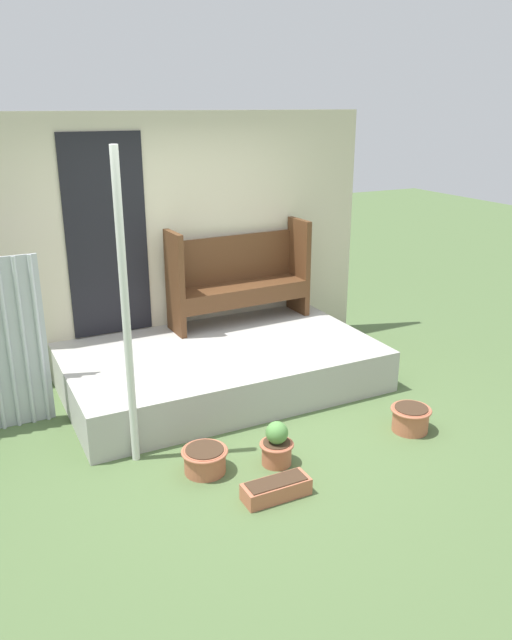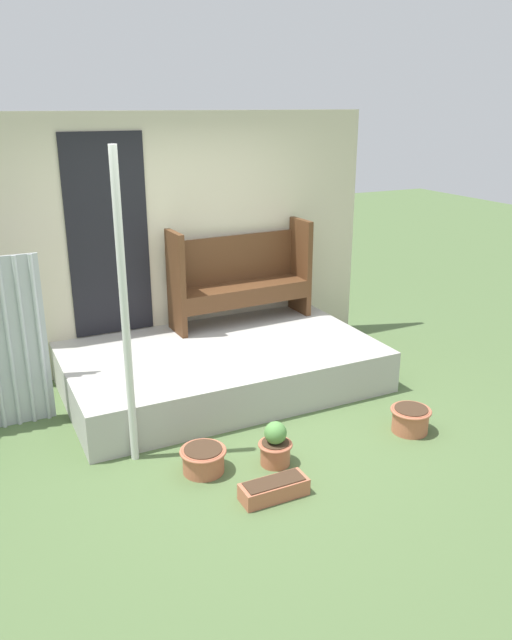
{
  "view_description": "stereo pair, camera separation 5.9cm",
  "coord_description": "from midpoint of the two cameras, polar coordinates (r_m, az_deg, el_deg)",
  "views": [
    {
      "loc": [
        -2.05,
        -4.33,
        2.67
      ],
      "look_at": [
        0.28,
        0.31,
        0.86
      ],
      "focal_mm": 35.0,
      "sensor_mm": 36.0,
      "label": 1
    },
    {
      "loc": [
        -2.0,
        -4.35,
        2.67
      ],
      "look_at": [
        0.28,
        0.31,
        0.86
      ],
      "focal_mm": 35.0,
      "sensor_mm": 36.0,
      "label": 2
    }
  ],
  "objects": [
    {
      "name": "support_post",
      "position": [
        4.65,
        -12.17,
        0.45
      ],
      "size": [
        0.06,
        0.06,
        2.41
      ],
      "color": "silver",
      "rests_on": "ground_plane"
    },
    {
      "name": "flower_pot_left",
      "position": [
        4.87,
        -5.05,
        -12.55
      ],
      "size": [
        0.36,
        0.36,
        0.2
      ],
      "color": "#B76647",
      "rests_on": "ground_plane"
    },
    {
      "name": "flower_pot_middle",
      "position": [
        4.93,
        1.56,
        -11.41
      ],
      "size": [
        0.27,
        0.27,
        0.36
      ],
      "color": "#B76647",
      "rests_on": "ground_plane"
    },
    {
      "name": "planter_box_rect",
      "position": [
        4.61,
        1.48,
        -15.18
      ],
      "size": [
        0.49,
        0.19,
        0.13
      ],
      "color": "#B76647",
      "rests_on": "ground_plane"
    },
    {
      "name": "ground_plane",
      "position": [
        5.48,
        -1.46,
        -9.9
      ],
      "size": [
        24.0,
        24.0,
        0.0
      ],
      "primitive_type": "plane",
      "color": "#516B3D"
    },
    {
      "name": "bench",
      "position": [
        6.7,
        -1.87,
        4.2
      ],
      "size": [
        1.56,
        0.46,
        1.06
      ],
      "rotation": [
        0.0,
        0.0,
        0.04
      ],
      "color": "#54331C",
      "rests_on": "porch_slab"
    },
    {
      "name": "house_wall",
      "position": [
        6.64,
        -7.12,
        7.25
      ],
      "size": [
        4.19,
        0.08,
        2.6
      ],
      "color": "beige",
      "rests_on": "ground_plane"
    },
    {
      "name": "flower_pot_right",
      "position": [
        5.55,
        13.65,
        -8.68
      ],
      "size": [
        0.35,
        0.35,
        0.22
      ],
      "color": "#B76647",
      "rests_on": "ground_plane"
    },
    {
      "name": "porch_slab",
      "position": [
        6.18,
        -3.49,
        -4.31
      ],
      "size": [
        2.99,
        1.76,
        0.41
      ],
      "color": "#B2AFA8",
      "rests_on": "ground_plane"
    }
  ]
}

